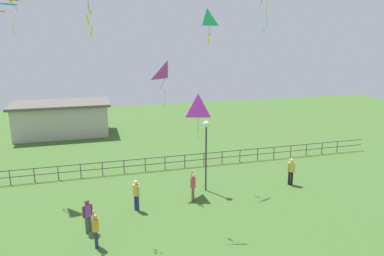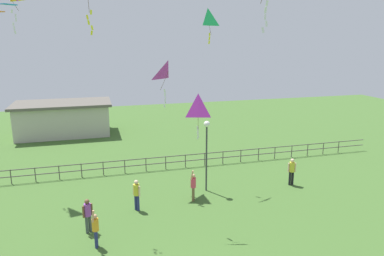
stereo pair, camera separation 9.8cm
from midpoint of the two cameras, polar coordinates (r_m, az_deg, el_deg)
name	(u,v)px [view 2 (the right image)]	position (r m, az deg, el deg)	size (l,w,h in m)	color
lamppost	(207,140)	(20.84, 2.47, -1.97)	(0.36, 0.36, 4.27)	#38383D
person_0	(137,193)	(19.33, -8.64, -10.16)	(0.35, 0.43, 1.70)	navy
person_1	(193,185)	(20.20, 0.34, -9.04)	(0.38, 0.46, 1.86)	brown
person_2	(95,228)	(16.54, -14.90, -15.06)	(0.29, 0.47, 1.83)	navy
person_4	(88,213)	(17.74, -16.04, -12.90)	(0.46, 0.31, 1.68)	#3F4C47
person_6	(292,170)	(23.14, 15.66, -6.42)	(0.51, 0.32, 1.71)	black
kite_3	(208,18)	(21.96, 2.65, 16.99)	(0.99, 0.67, 2.03)	#1EB759
kite_5	(168,73)	(20.66, -3.64, 8.74)	(1.26, 1.20, 2.67)	#B22DB2
kite_6	(198,107)	(16.44, 1.16, 3.39)	(0.90, 0.69, 2.08)	#B22DB2
waterfront_railing	(136,163)	(24.80, -8.70, -5.57)	(36.02, 0.06, 0.95)	#4C4742
pavilion_building	(64,118)	(36.10, -19.62, 1.47)	(8.82, 5.00, 3.10)	#B7B2A3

